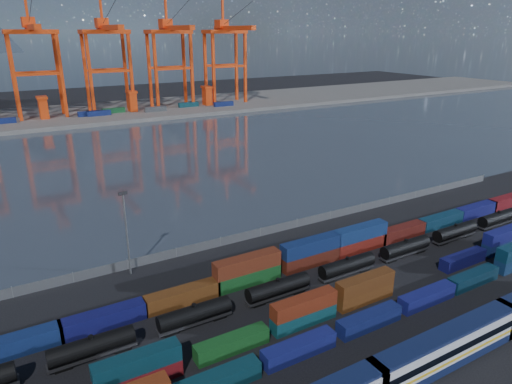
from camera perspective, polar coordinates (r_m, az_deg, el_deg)
ground at (r=83.46m, az=10.65°, el=-12.50°), size 700.00×700.00×0.00m
harbor_water at (r=170.36m, az=-12.81°, el=4.10°), size 700.00×700.00×0.00m
far_quay at (r=270.26m, az=-19.81°, el=9.23°), size 700.00×70.00×2.00m
passenger_train at (r=70.58m, az=22.64°, el=-17.60°), size 79.28×3.37×5.78m
container_row_south at (r=80.26m, az=17.99°, el=-13.19°), size 138.89×2.36×5.04m
container_row_mid at (r=74.03m, az=5.80°, el=-14.85°), size 140.08×2.30×4.91m
container_row_north at (r=93.53m, az=8.99°, el=-7.26°), size 128.95×2.62×5.59m
tanker_string at (r=84.32m, az=7.27°, el=-10.45°), size 120.74×2.63×3.76m
waterfront_fence at (r=102.98m, az=0.56°, el=-5.05°), size 160.12×0.12×2.20m
yard_light_mast at (r=87.59m, az=-15.91°, el=-4.47°), size 1.60×0.40×16.60m
gantry_cranes at (r=259.09m, az=-22.17°, el=16.96°), size 199.18×46.42×62.86m
quay_containers at (r=253.96m, az=-21.66°, el=8.95°), size 172.58×10.99×2.60m
straddle_carriers at (r=259.08m, az=-20.09°, el=10.33°), size 140.00×7.00×11.10m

